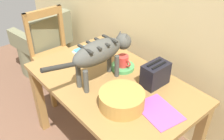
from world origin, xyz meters
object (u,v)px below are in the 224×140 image
at_px(magazine, 159,111).
at_px(dining_table, 112,91).
at_px(book_stack, 84,52).
at_px(wicker_armchair, 44,50).
at_px(cat, 101,52).
at_px(coffee_mug, 123,61).
at_px(wicker_basket, 122,99).
at_px(toaster, 155,74).
at_px(wooden_chair_near, 55,56).
at_px(saucer_bowl, 123,67).

bearing_deg(magazine, dining_table, -168.77).
relative_size(book_stack, wicker_armchair, 0.23).
bearing_deg(cat, coffee_mug, 89.13).
bearing_deg(wicker_basket, toaster, 93.54).
distance_m(coffee_mug, book_stack, 0.41).
height_order(magazine, book_stack, book_stack).
relative_size(cat, magazine, 2.60).
distance_m(magazine, wooden_chair_near, 1.50).
relative_size(coffee_mug, wicker_armchair, 0.17).
xyz_separation_m(cat, book_stack, (-0.40, 0.12, -0.22)).
bearing_deg(wooden_chair_near, saucer_bowl, 98.51).
distance_m(saucer_bowl, magazine, 0.54).
xyz_separation_m(dining_table, magazine, (0.44, 0.01, 0.09)).
bearing_deg(book_stack, coffee_mug, 14.77).
bearing_deg(wicker_armchair, toaster, -96.87).
bearing_deg(toaster, coffee_mug, -172.76).
xyz_separation_m(saucer_bowl, wicker_basket, (0.33, -0.30, 0.04)).
height_order(saucer_bowl, toaster, toaster).
xyz_separation_m(coffee_mug, book_stack, (-0.39, -0.10, -0.06)).
height_order(dining_table, wicker_basket, wicker_basket).
bearing_deg(book_stack, saucer_bowl, 14.89).
distance_m(wooden_chair_near, wicker_armchair, 0.54).
bearing_deg(coffee_mug, dining_table, -67.40).
distance_m(saucer_bowl, coffee_mug, 0.06).
xyz_separation_m(cat, saucer_bowl, (-0.01, 0.22, -0.22)).
height_order(wooden_chair_near, wicker_armchair, wooden_chair_near).
xyz_separation_m(dining_table, book_stack, (-0.47, 0.07, 0.11)).
height_order(book_stack, wicker_armchair, wicker_armchair).
relative_size(dining_table, coffee_mug, 9.74).
xyz_separation_m(toaster, wooden_chair_near, (-1.26, -0.15, -0.36)).
height_order(dining_table, toaster, toaster).
relative_size(book_stack, toaster, 0.90).
distance_m(saucer_bowl, wicker_basket, 0.45).
height_order(coffee_mug, toaster, toaster).
height_order(cat, toaster, cat).
relative_size(cat, wicker_basket, 2.51).
distance_m(cat, wicker_basket, 0.37).
height_order(saucer_bowl, magazine, saucer_bowl).
bearing_deg(magazine, wooden_chair_near, -172.62).
height_order(dining_table, book_stack, book_stack).
relative_size(wicker_basket, toaster, 1.49).
bearing_deg(wicker_armchair, saucer_bowl, -98.06).
relative_size(saucer_bowl, wicker_armchair, 0.24).
bearing_deg(dining_table, toaster, 43.23).
height_order(book_stack, toaster, toaster).
bearing_deg(saucer_bowl, dining_table, -66.48).
xyz_separation_m(cat, toaster, (0.30, 0.26, -0.15)).
xyz_separation_m(dining_table, wicker_armchair, (-1.52, 0.17, -0.36)).
relative_size(saucer_bowl, coffee_mug, 1.42).
bearing_deg(toaster, wicker_basket, -86.46).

